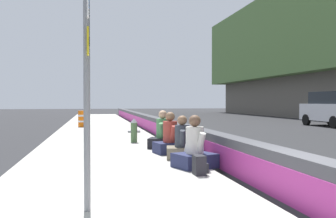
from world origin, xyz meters
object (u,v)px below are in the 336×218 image
object	(u,v)px
route_sign_post	(87,58)
seated_person_rear	(170,140)
seated_person_middle	(182,145)
seated_person_far	(163,136)
parked_car_fourth	(333,108)
construction_barrel	(83,119)
fire_hydrant	(134,130)
seated_person_foreground	(195,151)
backpack	(200,165)

from	to	relation	value
route_sign_post	seated_person_rear	world-z (taller)	route_sign_post
seated_person_middle	seated_person_far	bearing A→B (deg)	2.46
route_sign_post	parked_car_fourth	bearing A→B (deg)	-42.82
seated_person_rear	construction_barrel	bearing A→B (deg)	13.03
route_sign_post	seated_person_rear	bearing A→B (deg)	-22.79
route_sign_post	parked_car_fourth	size ratio (longest dim) A/B	0.75
seated_person_far	construction_barrel	xyz separation A→B (m)	(10.78, 2.80, 0.10)
fire_hydrant	seated_person_middle	distance (m)	4.20
seated_person_foreground	seated_person_far	bearing A→B (deg)	1.02
seated_person_rear	backpack	world-z (taller)	seated_person_rear
fire_hydrant	backpack	distance (m)	6.37
seated_person_foreground	seated_person_far	xyz separation A→B (m)	(3.63, 0.06, 0.01)
seated_person_foreground	seated_person_far	world-z (taller)	seated_person_far
route_sign_post	backpack	xyz separation A→B (m)	(2.13, -2.21, -1.90)
backpack	parked_car_fourth	xyz separation A→B (m)	(14.37, -13.08, 0.85)
seated_person_middle	parked_car_fourth	world-z (taller)	parked_car_fourth
fire_hydrant	backpack	bearing A→B (deg)	-174.01
fire_hydrant	parked_car_fourth	distance (m)	15.93
seated_person_far	seated_person_middle	bearing A→B (deg)	-177.54
seated_person_foreground	seated_person_middle	bearing A→B (deg)	-1.37
seated_person_middle	route_sign_post	bearing A→B (deg)	151.40
route_sign_post	parked_car_fourth	xyz separation A→B (m)	(16.49, -15.28, -1.05)
seated_person_far	backpack	size ratio (longest dim) A/B	3.04
route_sign_post	fire_hydrant	bearing A→B (deg)	-10.33
seated_person_foreground	seated_person_rear	xyz separation A→B (m)	(2.39, 0.08, 0.00)
backpack	seated_person_rear	bearing A→B (deg)	-0.91
seated_person_foreground	seated_person_middle	world-z (taller)	seated_person_foreground
seated_person_foreground	route_sign_post	bearing A→B (deg)	141.93
fire_hydrant	seated_person_rear	distance (m)	3.17
seated_person_rear	seated_person_far	bearing A→B (deg)	-0.60
seated_person_middle	seated_person_rear	xyz separation A→B (m)	(1.03, 0.11, 0.02)
fire_hydrant	construction_barrel	bearing A→B (deg)	13.02
backpack	route_sign_post	bearing A→B (deg)	133.93
route_sign_post	backpack	bearing A→B (deg)	-46.07
seated_person_foreground	parked_car_fourth	xyz separation A→B (m)	(13.51, -12.95, 0.67)
seated_person_far	backpack	distance (m)	4.49
parked_car_fourth	backpack	bearing A→B (deg)	137.70
seated_person_middle	construction_barrel	distance (m)	13.37
construction_barrel	parked_car_fourth	distance (m)	15.84
construction_barrel	parked_car_fourth	xyz separation A→B (m)	(-0.90, -15.81, 0.56)
seated_person_middle	parked_car_fourth	distance (m)	17.74
backpack	parked_car_fourth	world-z (taller)	parked_car_fourth
seated_person_rear	seated_person_far	distance (m)	1.24
fire_hydrant	seated_person_far	world-z (taller)	seated_person_far
route_sign_post	seated_person_middle	xyz separation A→B (m)	(4.34, -2.37, -1.74)
seated_person_rear	seated_person_middle	bearing A→B (deg)	-173.87
route_sign_post	parked_car_fourth	world-z (taller)	route_sign_post
seated_person_rear	construction_barrel	xyz separation A→B (m)	(12.02, 2.78, 0.10)
route_sign_post	construction_barrel	xyz separation A→B (m)	(17.40, 0.52, -1.61)
fire_hydrant	seated_person_foreground	world-z (taller)	seated_person_foreground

